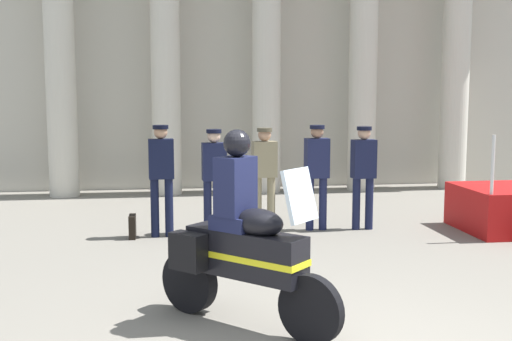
{
  "coord_description": "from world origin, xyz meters",
  "views": [
    {
      "loc": [
        -1.27,
        -4.9,
        2.23
      ],
      "look_at": [
        -0.18,
        2.97,
        1.26
      ],
      "focal_mm": 44.38,
      "sensor_mm": 36.0,
      "label": 1
    }
  ],
  "objects_px": {
    "officer_in_row_1": "(214,172)",
    "officer_in_row_3": "(317,169)",
    "officer_in_row_0": "(161,171)",
    "officer_in_row_2": "(264,171)",
    "motorcycle_with_rider": "(240,245)",
    "officer_in_row_4": "(363,169)",
    "briefcase_on_ground": "(132,227)"
  },
  "relations": [
    {
      "from": "officer_in_row_4",
      "to": "officer_in_row_3",
      "type": "bearing_deg",
      "value": -8.72
    },
    {
      "from": "officer_in_row_1",
      "to": "motorcycle_with_rider",
      "type": "xyz_separation_m",
      "value": [
        -0.05,
        -4.13,
        -0.19
      ]
    },
    {
      "from": "officer_in_row_1",
      "to": "officer_in_row_3",
      "type": "xyz_separation_m",
      "value": [
        1.67,
        -0.01,
        0.03
      ]
    },
    {
      "from": "officer_in_row_1",
      "to": "motorcycle_with_rider",
      "type": "relative_size",
      "value": 0.88
    },
    {
      "from": "officer_in_row_1",
      "to": "officer_in_row_0",
      "type": "bearing_deg",
      "value": 7.6
    },
    {
      "from": "officer_in_row_3",
      "to": "officer_in_row_4",
      "type": "bearing_deg",
      "value": 171.28
    },
    {
      "from": "motorcycle_with_rider",
      "to": "officer_in_row_4",
      "type": "bearing_deg",
      "value": 102.59
    },
    {
      "from": "officer_in_row_0",
      "to": "officer_in_row_3",
      "type": "bearing_deg",
      "value": 179.63
    },
    {
      "from": "officer_in_row_0",
      "to": "officer_in_row_4",
      "type": "xyz_separation_m",
      "value": [
        3.28,
        0.1,
        -0.03
      ]
    },
    {
      "from": "officer_in_row_0",
      "to": "motorcycle_with_rider",
      "type": "height_order",
      "value": "motorcycle_with_rider"
    },
    {
      "from": "officer_in_row_2",
      "to": "briefcase_on_ground",
      "type": "xyz_separation_m",
      "value": [
        -2.09,
        -0.12,
        -0.82
      ]
    },
    {
      "from": "motorcycle_with_rider",
      "to": "briefcase_on_ground",
      "type": "distance_m",
      "value": 4.17
    },
    {
      "from": "officer_in_row_2",
      "to": "briefcase_on_ground",
      "type": "height_order",
      "value": "officer_in_row_2"
    },
    {
      "from": "officer_in_row_1",
      "to": "officer_in_row_2",
      "type": "height_order",
      "value": "officer_in_row_2"
    },
    {
      "from": "briefcase_on_ground",
      "to": "officer_in_row_0",
      "type": "bearing_deg",
      "value": 3.51
    },
    {
      "from": "motorcycle_with_rider",
      "to": "briefcase_on_ground",
      "type": "height_order",
      "value": "motorcycle_with_rider"
    },
    {
      "from": "officer_in_row_2",
      "to": "officer_in_row_3",
      "type": "distance_m",
      "value": 0.88
    },
    {
      "from": "officer_in_row_1",
      "to": "officer_in_row_4",
      "type": "xyz_separation_m",
      "value": [
        2.44,
        -0.07,
        0.02
      ]
    },
    {
      "from": "officer_in_row_0",
      "to": "briefcase_on_ground",
      "type": "distance_m",
      "value": 0.97
    },
    {
      "from": "officer_in_row_0",
      "to": "officer_in_row_4",
      "type": "distance_m",
      "value": 3.28
    },
    {
      "from": "officer_in_row_3",
      "to": "officer_in_row_2",
      "type": "bearing_deg",
      "value": 0.85
    },
    {
      "from": "officer_in_row_4",
      "to": "motorcycle_with_rider",
      "type": "bearing_deg",
      "value": 54.31
    },
    {
      "from": "officer_in_row_3",
      "to": "motorcycle_with_rider",
      "type": "distance_m",
      "value": 4.48
    },
    {
      "from": "motorcycle_with_rider",
      "to": "officer_in_row_0",
      "type": "bearing_deg",
      "value": 145.27
    },
    {
      "from": "officer_in_row_0",
      "to": "officer_in_row_4",
      "type": "relative_size",
      "value": 1.03
    },
    {
      "from": "officer_in_row_2",
      "to": "briefcase_on_ground",
      "type": "distance_m",
      "value": 2.25
    },
    {
      "from": "officer_in_row_2",
      "to": "briefcase_on_ground",
      "type": "bearing_deg",
      "value": -0.94
    },
    {
      "from": "officer_in_row_2",
      "to": "officer_in_row_3",
      "type": "bearing_deg",
      "value": -179.15
    },
    {
      "from": "officer_in_row_2",
      "to": "motorcycle_with_rider",
      "type": "height_order",
      "value": "motorcycle_with_rider"
    },
    {
      "from": "officer_in_row_0",
      "to": "officer_in_row_1",
      "type": "relative_size",
      "value": 1.05
    },
    {
      "from": "officer_in_row_1",
      "to": "officer_in_row_3",
      "type": "distance_m",
      "value": 1.67
    },
    {
      "from": "officer_in_row_0",
      "to": "officer_in_row_2",
      "type": "distance_m",
      "value": 1.64
    }
  ]
}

